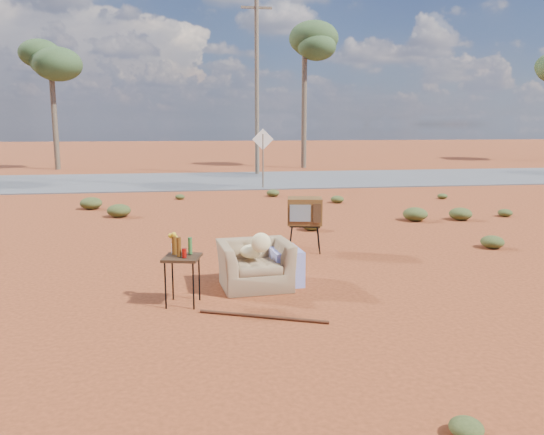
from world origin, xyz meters
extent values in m
plane|color=#983F1E|center=(0.00, 0.00, 0.00)|extent=(140.00, 140.00, 0.00)
cube|color=#565659|center=(0.00, 15.00, 0.02)|extent=(140.00, 7.00, 0.04)
imported|color=olive|center=(-0.29, 0.07, 0.45)|extent=(1.08, 0.75, 0.90)
ellipsoid|color=beige|center=(-0.34, 0.12, 0.52)|extent=(0.32, 0.32, 0.19)
ellipsoid|color=beige|center=(-0.23, -0.09, 0.69)|extent=(0.29, 0.14, 0.29)
cube|color=#212797|center=(0.17, 0.21, 0.26)|extent=(0.48, 0.70, 0.52)
cube|color=black|center=(0.89, 2.11, 0.51)|extent=(0.63, 0.53, 0.03)
cylinder|color=black|center=(0.60, 1.96, 0.25)|extent=(0.03, 0.03, 0.51)
cylinder|color=black|center=(1.10, 1.86, 0.25)|extent=(0.03, 0.03, 0.51)
cylinder|color=black|center=(0.68, 2.35, 0.25)|extent=(0.03, 0.03, 0.51)
cylinder|color=black|center=(1.18, 2.25, 0.25)|extent=(0.03, 0.03, 0.51)
cube|color=brown|center=(0.89, 2.11, 0.76)|extent=(0.71, 0.60, 0.49)
cube|color=slate|center=(0.75, 1.87, 0.76)|extent=(0.37, 0.10, 0.30)
cube|color=#472D19|center=(1.05, 1.81, 0.76)|extent=(0.14, 0.05, 0.34)
cube|color=#362513|center=(-1.32, -0.54, 0.63)|extent=(0.54, 0.54, 0.04)
cylinder|color=black|center=(-1.54, -0.68, 0.32)|extent=(0.02, 0.02, 0.63)
cylinder|color=black|center=(-1.19, -0.76, 0.32)|extent=(0.02, 0.02, 0.63)
cylinder|color=black|center=(-1.46, -0.33, 0.32)|extent=(0.02, 0.02, 0.63)
cylinder|color=black|center=(-1.11, -0.41, 0.32)|extent=(0.02, 0.02, 0.63)
cylinder|color=#532F0D|center=(-1.42, -0.47, 0.77)|extent=(0.06, 0.06, 0.24)
cylinder|color=#532F0D|center=(-1.36, -0.61, 0.78)|extent=(0.06, 0.06, 0.25)
cylinder|color=#2D6129|center=(-1.22, -0.47, 0.76)|extent=(0.05, 0.05, 0.22)
cylinder|color=#B4130E|center=(-1.29, -0.64, 0.71)|extent=(0.06, 0.06, 0.12)
cylinder|color=silver|center=(-1.43, -0.38, 0.72)|extent=(0.07, 0.07, 0.13)
ellipsoid|color=gold|center=(-1.43, -0.38, 0.87)|extent=(0.14, 0.14, 0.11)
cylinder|color=#512615|center=(-0.36, -1.21, 0.02)|extent=(1.51, 0.67, 0.04)
cylinder|color=brown|center=(1.50, 12.00, 1.00)|extent=(0.06, 0.06, 2.00)
cube|color=silver|center=(1.50, 12.00, 1.80)|extent=(0.78, 0.04, 0.78)
cylinder|color=brown|center=(-8.00, 22.00, 3.00)|extent=(0.28, 0.28, 6.00)
ellipsoid|color=#3C582D|center=(-8.00, 22.00, 5.50)|extent=(3.20, 3.20, 2.20)
cylinder|color=brown|center=(5.00, 21.00, 3.50)|extent=(0.28, 0.28, 7.00)
ellipsoid|color=#3C582D|center=(5.00, 21.00, 6.50)|extent=(3.20, 3.20, 2.20)
cylinder|color=brown|center=(2.00, 17.50, 4.00)|extent=(0.20, 0.20, 8.00)
cube|color=brown|center=(2.00, 17.50, 7.50)|extent=(1.40, 0.10, 0.10)
ellipsoid|color=#475023|center=(4.50, 1.80, 0.12)|extent=(0.44, 0.44, 0.24)
ellipsoid|color=#475023|center=(-3.00, 6.50, 0.17)|extent=(0.60, 0.60, 0.33)
ellipsoid|color=#475023|center=(6.80, 5.00, 0.10)|extent=(0.36, 0.36, 0.20)
ellipsoid|color=#475023|center=(3.20, 8.00, 0.11)|extent=(0.40, 0.40, 0.22)
ellipsoid|color=#475023|center=(-1.50, 9.50, 0.08)|extent=(0.30, 0.30, 0.17)
camera|label=1|loc=(-1.21, -7.32, 2.34)|focal=35.00mm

